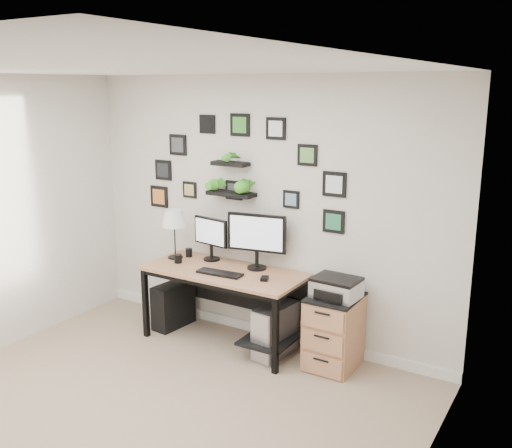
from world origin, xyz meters
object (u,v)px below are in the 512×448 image
Objects in this scene: desk at (229,282)px; monitor_left at (211,236)px; table_lamp at (174,219)px; mug at (178,259)px; file_cabinet at (334,331)px; monitor_right at (257,237)px; pc_tower_grey at (275,330)px; printer at (336,288)px; pc_tower_black at (173,305)px.

desk is 0.53m from monitor_left.
table_lamp is 5.83× the size of mug.
monitor_right is at bearing 173.28° from file_cabinet.
monitor_left is at bearing 175.42° from file_cabinet.
desk is 18.22× the size of mug.
pc_tower_grey is (1.10, 0.05, -0.55)m from mug.
table_lamp is at bearing 179.98° from printer.
monitor_left reaches higher than mug.
printer is at bearing -0.02° from table_lamp.
monitor_right is 1.15× the size of table_lamp.
printer reaches higher than pc_tower_grey.
printer is (0.02, -0.02, 0.43)m from file_cabinet.
file_cabinet is at bearing -4.58° from monitor_left.
pc_tower_grey is at bearing -2.42° from desk.
desk is at bearing -144.16° from monitor_right.
table_lamp is at bearing -160.32° from monitor_left.
monitor_right reaches higher than printer.
monitor_right is 1.42× the size of printer.
printer reaches higher than mug.
mug is at bearing -133.08° from monitor_left.
monitor_left reaches higher than pc_tower_black.
mug is 0.19× the size of pc_tower_black.
mug is (-0.78, -0.24, -0.28)m from monitor_right.
monitor_right is 1.25× the size of pc_tower_black.
mug is at bearing -163.12° from monitor_right.
monitor_right is at bearing 7.40° from table_lamp.
table_lamp reaches higher than printer.
file_cabinet is (1.10, 0.06, -0.29)m from desk.
table_lamp reaches higher than file_cabinet.
monitor_right is 1.15m from file_cabinet.
monitor_left is at bearing 178.83° from monitor_right.
desk is 0.59m from mug.
table_lamp is 1.09× the size of pc_tower_black.
desk is at bearing -3.52° from table_lamp.
desk is at bearing -177.85° from printer.
desk reaches higher than file_cabinet.
pc_tower_black is 0.70× the size of file_cabinet.
mug reaches higher than pc_tower_grey.
monitor_left is at bearing 174.82° from printer.
pc_tower_black is at bearing 150.66° from mug.
pc_tower_grey is at bearing -12.68° from monitor_left.
monitor_right is (0.22, 0.16, 0.45)m from desk.
mug is 0.13× the size of file_cabinet.
table_lamp reaches higher than mug.
printer is at bearing 4.04° from mug.
monitor_left is 1.17m from pc_tower_grey.
pc_tower_black is (-0.02, -0.03, -0.93)m from table_lamp.
monitor_left is 0.41m from table_lamp.
monitor_left is 0.86× the size of table_lamp.
monitor_right is 0.95m from printer.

